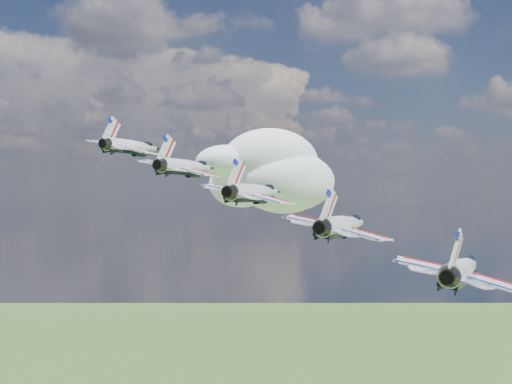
# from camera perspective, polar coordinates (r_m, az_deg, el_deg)

# --- Properties ---
(cloud_far) EXTENTS (59.93, 47.09, 23.55)m
(cloud_far) POSITION_cam_1_polar(r_m,az_deg,el_deg) (299.77, 1.00, 1.70)
(cloud_far) COLOR white
(jet_0) EXTENTS (14.24, 16.16, 5.80)m
(jet_0) POSITION_cam_1_polar(r_m,az_deg,el_deg) (93.42, -9.76, 3.60)
(jet_0) COLOR white
(jet_1) EXTENTS (14.24, 16.16, 5.80)m
(jet_1) POSITION_cam_1_polar(r_m,az_deg,el_deg) (82.95, -5.47, 2.03)
(jet_1) COLOR silver
(jet_2) EXTENTS (14.24, 16.16, 5.80)m
(jet_2) POSITION_cam_1_polar(r_m,az_deg,el_deg) (73.15, 0.00, 0.00)
(jet_2) COLOR white
(jet_3) EXTENTS (14.24, 16.16, 5.80)m
(jet_3) POSITION_cam_1_polar(r_m,az_deg,el_deg) (64.34, 7.06, -2.61)
(jet_3) COLOR silver
(jet_4) EXTENTS (14.24, 16.16, 5.80)m
(jet_4) POSITION_cam_1_polar(r_m,az_deg,el_deg) (56.97, 16.20, -5.91)
(jet_4) COLOR white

